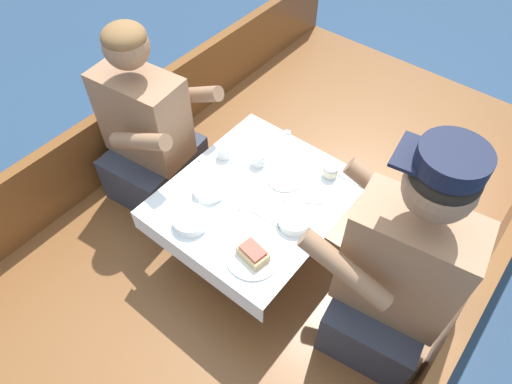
% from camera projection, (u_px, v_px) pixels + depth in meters
% --- Properties ---
extents(ground_plane, '(60.00, 60.00, 0.00)m').
position_uv_depth(ground_plane, '(270.00, 264.00, 2.54)').
color(ground_plane, navy).
extents(boat_deck, '(1.89, 3.41, 0.34)m').
position_uv_depth(boat_deck, '(271.00, 247.00, 2.41)').
color(boat_deck, brown).
rests_on(boat_deck, ground_plane).
extents(gunwale_port, '(0.06, 3.41, 0.39)m').
position_uv_depth(gunwale_port, '(140.00, 122.00, 2.49)').
color(gunwale_port, brown).
rests_on(gunwale_port, boat_deck).
extents(gunwale_starboard, '(0.06, 3.41, 0.39)m').
position_uv_depth(gunwale_starboard, '(461.00, 320.00, 1.76)').
color(gunwale_starboard, brown).
rests_on(gunwale_starboard, boat_deck).
extents(cockpit_table, '(0.69, 0.78, 0.38)m').
position_uv_depth(cockpit_table, '(256.00, 201.00, 1.95)').
color(cockpit_table, '#B2B2B7').
rests_on(cockpit_table, boat_deck).
extents(person_port, '(0.55, 0.49, 0.94)m').
position_uv_depth(person_port, '(149.00, 134.00, 2.17)').
color(person_port, '#333847').
rests_on(person_port, boat_deck).
extents(person_starboard, '(0.56, 0.50, 1.05)m').
position_uv_depth(person_starboard, '(397.00, 274.00, 1.62)').
color(person_starboard, '#333847').
rests_on(person_starboard, boat_deck).
extents(plate_sandwich, '(0.21, 0.21, 0.01)m').
position_uv_depth(plate_sandwich, '(253.00, 257.00, 1.72)').
color(plate_sandwich, white).
rests_on(plate_sandwich, cockpit_table).
extents(plate_bread, '(0.16, 0.16, 0.01)m').
position_uv_depth(plate_bread, '(285.00, 178.00, 1.97)').
color(plate_bread, white).
rests_on(plate_bread, cockpit_table).
extents(sandwich, '(0.12, 0.09, 0.05)m').
position_uv_depth(sandwich, '(253.00, 253.00, 1.70)').
color(sandwich, tan).
rests_on(sandwich, plate_sandwich).
extents(bowl_port_near, '(0.13, 0.13, 0.04)m').
position_uv_depth(bowl_port_near, '(295.00, 220.00, 1.81)').
color(bowl_port_near, white).
rests_on(bowl_port_near, cockpit_table).
extents(bowl_starboard_near, '(0.15, 0.15, 0.04)m').
position_uv_depth(bowl_starboard_near, '(191.00, 220.00, 1.81)').
color(bowl_starboard_near, white).
rests_on(bowl_starboard_near, cockpit_table).
extents(bowl_center_far, '(0.14, 0.14, 0.04)m').
position_uv_depth(bowl_center_far, '(209.00, 189.00, 1.91)').
color(bowl_center_far, white).
rests_on(bowl_center_far, cockpit_table).
extents(coffee_cup_port, '(0.09, 0.06, 0.06)m').
position_uv_depth(coffee_cup_port, '(258.00, 159.00, 2.01)').
color(coffee_cup_port, white).
rests_on(coffee_cup_port, cockpit_table).
extents(coffee_cup_starboard, '(0.09, 0.06, 0.06)m').
position_uv_depth(coffee_cup_starboard, '(224.00, 151.00, 2.04)').
color(coffee_cup_starboard, white).
rests_on(coffee_cup_starboard, cockpit_table).
extents(tin_can, '(0.07, 0.07, 0.05)m').
position_uv_depth(tin_can, '(330.00, 171.00, 1.97)').
color(tin_can, silver).
rests_on(tin_can, cockpit_table).
extents(utensil_knife_port, '(0.17, 0.02, 0.00)m').
position_uv_depth(utensil_knife_port, '(351.00, 181.00, 1.96)').
color(utensil_knife_port, silver).
rests_on(utensil_knife_port, cockpit_table).
extents(utensil_spoon_starboard, '(0.07, 0.17, 0.01)m').
position_uv_depth(utensil_spoon_starboard, '(281.00, 135.00, 2.14)').
color(utensil_spoon_starboard, silver).
rests_on(utensil_spoon_starboard, cockpit_table).
extents(utensil_fork_starboard, '(0.17, 0.02, 0.00)m').
position_uv_depth(utensil_fork_starboard, '(272.00, 223.00, 1.82)').
color(utensil_fork_starboard, silver).
rests_on(utensil_fork_starboard, cockpit_table).
extents(utensil_knife_starboard, '(0.15, 0.10, 0.00)m').
position_uv_depth(utensil_knife_starboard, '(302.00, 202.00, 1.89)').
color(utensil_knife_starboard, silver).
rests_on(utensil_knife_starboard, cockpit_table).
extents(utensil_spoon_port, '(0.13, 0.13, 0.01)m').
position_uv_depth(utensil_spoon_port, '(243.00, 217.00, 1.84)').
color(utensil_spoon_port, silver).
rests_on(utensil_spoon_port, cockpit_table).
extents(utensil_spoon_center, '(0.15, 0.11, 0.01)m').
position_uv_depth(utensil_spoon_center, '(203.00, 166.00, 2.02)').
color(utensil_spoon_center, silver).
rests_on(utensil_spoon_center, cockpit_table).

